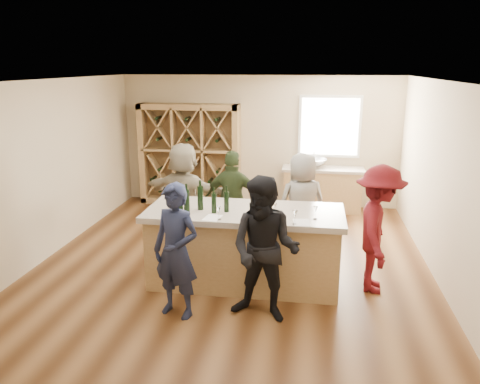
# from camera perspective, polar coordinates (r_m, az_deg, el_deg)

# --- Properties ---
(floor) EXTENTS (6.00, 7.00, 0.10)m
(floor) POSITION_cam_1_polar(r_m,az_deg,el_deg) (7.33, -1.03, -9.46)
(floor) COLOR brown
(floor) RESTS_ON ground
(ceiling) EXTENTS (6.00, 7.00, 0.10)m
(ceiling) POSITION_cam_1_polar(r_m,az_deg,el_deg) (6.65, -1.15, 13.83)
(ceiling) COLOR white
(ceiling) RESTS_ON ground
(wall_back) EXTENTS (6.00, 0.10, 2.80)m
(wall_back) POSITION_cam_1_polar(r_m,az_deg,el_deg) (10.30, 2.35, 6.26)
(wall_back) COLOR #C8B491
(wall_back) RESTS_ON ground
(wall_front) EXTENTS (6.00, 0.10, 2.80)m
(wall_front) POSITION_cam_1_polar(r_m,az_deg,el_deg) (3.60, -11.09, -11.81)
(wall_front) COLOR #C8B491
(wall_front) RESTS_ON ground
(wall_left) EXTENTS (0.10, 7.00, 2.80)m
(wall_left) POSITION_cam_1_polar(r_m,az_deg,el_deg) (7.95, -23.30, 2.29)
(wall_left) COLOR #C8B491
(wall_left) RESTS_ON ground
(wall_right) EXTENTS (0.10, 7.00, 2.80)m
(wall_right) POSITION_cam_1_polar(r_m,az_deg,el_deg) (7.01, 24.29, 0.55)
(wall_right) COLOR #C8B491
(wall_right) RESTS_ON ground
(window_frame) EXTENTS (1.30, 0.06, 1.30)m
(window_frame) POSITION_cam_1_polar(r_m,az_deg,el_deg) (10.11, 10.87, 7.84)
(window_frame) COLOR white
(window_frame) RESTS_ON wall_back
(window_pane) EXTENTS (1.18, 0.01, 1.18)m
(window_pane) POSITION_cam_1_polar(r_m,az_deg,el_deg) (10.07, 10.88, 7.81)
(window_pane) COLOR white
(window_pane) RESTS_ON wall_back
(wine_rack) EXTENTS (2.20, 0.45, 2.20)m
(wine_rack) POSITION_cam_1_polar(r_m,az_deg,el_deg) (10.35, -6.15, 4.55)
(wine_rack) COLOR #A17D4C
(wine_rack) RESTS_ON floor
(back_counter_base) EXTENTS (1.60, 0.58, 0.86)m
(back_counter_base) POSITION_cam_1_polar(r_m,az_deg,el_deg) (10.09, 9.97, 0.22)
(back_counter_base) COLOR #A17D4C
(back_counter_base) RESTS_ON floor
(back_counter_top) EXTENTS (1.70, 0.62, 0.06)m
(back_counter_top) POSITION_cam_1_polar(r_m,az_deg,el_deg) (9.98, 10.10, 2.77)
(back_counter_top) COLOR #A79989
(back_counter_top) RESTS_ON back_counter_base
(sink) EXTENTS (0.54, 0.54, 0.19)m
(sink) POSITION_cam_1_polar(r_m,az_deg,el_deg) (9.96, 8.98, 3.51)
(sink) COLOR silver
(sink) RESTS_ON back_counter_top
(faucet) EXTENTS (0.02, 0.02, 0.30)m
(faucet) POSITION_cam_1_polar(r_m,az_deg,el_deg) (10.12, 8.99, 4.03)
(faucet) COLOR silver
(faucet) RESTS_ON back_counter_top
(tasting_counter_base) EXTENTS (2.60, 1.00, 1.00)m
(tasting_counter_base) POSITION_cam_1_polar(r_m,az_deg,el_deg) (6.64, 0.55, -7.00)
(tasting_counter_base) COLOR #A17D4C
(tasting_counter_base) RESTS_ON floor
(tasting_counter_top) EXTENTS (2.72, 1.12, 0.08)m
(tasting_counter_top) POSITION_cam_1_polar(r_m,az_deg,el_deg) (6.46, 0.56, -2.56)
(tasting_counter_top) COLOR #A79989
(tasting_counter_top) RESTS_ON tasting_counter_base
(wine_bottle_a) EXTENTS (0.09, 0.09, 0.27)m
(wine_bottle_a) POSITION_cam_1_polar(r_m,az_deg,el_deg) (6.44, -7.27, -1.10)
(wine_bottle_a) COLOR black
(wine_bottle_a) RESTS_ON tasting_counter_top
(wine_bottle_b) EXTENTS (0.09, 0.09, 0.32)m
(wine_bottle_b) POSITION_cam_1_polar(r_m,az_deg,el_deg) (6.34, -6.52, -1.11)
(wine_bottle_b) COLOR black
(wine_bottle_b) RESTS_ON tasting_counter_top
(wine_bottle_c) EXTENTS (0.08, 0.08, 0.33)m
(wine_bottle_c) POSITION_cam_1_polar(r_m,az_deg,el_deg) (6.45, -4.86, -0.71)
(wine_bottle_c) COLOR black
(wine_bottle_c) RESTS_ON tasting_counter_top
(wine_bottle_d) EXTENTS (0.09, 0.09, 0.27)m
(wine_bottle_d) POSITION_cam_1_polar(r_m,az_deg,el_deg) (6.31, -3.20, -1.34)
(wine_bottle_d) COLOR black
(wine_bottle_d) RESTS_ON tasting_counter_top
(wine_bottle_e) EXTENTS (0.09, 0.09, 0.29)m
(wine_bottle_e) POSITION_cam_1_polar(r_m,az_deg,el_deg) (6.34, -1.65, -1.17)
(wine_bottle_e) COLOR black
(wine_bottle_e) RESTS_ON tasting_counter_top
(wine_glass_a) EXTENTS (0.08, 0.08, 0.16)m
(wine_glass_a) POSITION_cam_1_polar(r_m,az_deg,el_deg) (6.04, -2.59, -2.64)
(wine_glass_a) COLOR white
(wine_glass_a) RESTS_ON tasting_counter_top
(wine_glass_c) EXTENTS (0.07, 0.07, 0.18)m
(wine_glass_c) POSITION_cam_1_polar(r_m,az_deg,el_deg) (5.90, 6.70, -3.11)
(wine_glass_c) COLOR white
(wine_glass_c) RESTS_ON tasting_counter_top
(wine_glass_d) EXTENTS (0.06, 0.06, 0.16)m
(wine_glass_d) POSITION_cam_1_polar(r_m,az_deg,el_deg) (6.20, 4.26, -2.20)
(wine_glass_d) COLOR white
(wine_glass_d) RESTS_ON tasting_counter_top
(wine_glass_e) EXTENTS (0.07, 0.07, 0.16)m
(wine_glass_e) POSITION_cam_1_polar(r_m,az_deg,el_deg) (6.13, 9.18, -2.58)
(wine_glass_e) COLOR white
(wine_glass_e) RESTS_ON tasting_counter_top
(tasting_menu_a) EXTENTS (0.24, 0.30, 0.00)m
(tasting_menu_a) POSITION_cam_1_polar(r_m,az_deg,el_deg) (6.14, -3.38, -3.14)
(tasting_menu_a) COLOR white
(tasting_menu_a) RESTS_ON tasting_counter_top
(tasting_menu_b) EXTENTS (0.26, 0.31, 0.00)m
(tasting_menu_b) POSITION_cam_1_polar(r_m,az_deg,el_deg) (6.04, 2.84, -3.45)
(tasting_menu_b) COLOR white
(tasting_menu_b) RESTS_ON tasting_counter_top
(tasting_menu_c) EXTENTS (0.25, 0.31, 0.00)m
(tasting_menu_c) POSITION_cam_1_polar(r_m,az_deg,el_deg) (6.00, 7.53, -3.69)
(tasting_menu_c) COLOR white
(tasting_menu_c) RESTS_ON tasting_counter_top
(person_near_left) EXTENTS (0.72, 0.61, 1.68)m
(person_near_left) POSITION_cam_1_polar(r_m,az_deg,el_deg) (5.74, -7.79, -7.16)
(person_near_left) COLOR #191E38
(person_near_left) RESTS_ON floor
(person_near_right) EXTENTS (0.95, 0.65, 1.79)m
(person_near_right) POSITION_cam_1_polar(r_m,az_deg,el_deg) (5.60, 3.06, -7.08)
(person_near_right) COLOR black
(person_near_right) RESTS_ON floor
(person_server) EXTENTS (0.64, 1.18, 1.76)m
(person_server) POSITION_cam_1_polar(r_m,az_deg,el_deg) (6.57, 16.49, -4.38)
(person_server) COLOR #590F14
(person_server) RESTS_ON floor
(person_far_mid) EXTENTS (1.00, 0.53, 1.69)m
(person_far_mid) POSITION_cam_1_polar(r_m,az_deg,el_deg) (7.66, -0.84, -1.17)
(person_far_mid) COLOR #263319
(person_far_mid) RESTS_ON floor
(person_far_right) EXTENTS (0.96, 0.82, 1.68)m
(person_far_right) POSITION_cam_1_polar(r_m,az_deg,el_deg) (7.61, 7.54, -1.49)
(person_far_right) COLOR slate
(person_far_right) RESTS_ON floor
(person_far_left) EXTENTS (1.74, 1.01, 1.77)m
(person_far_left) POSITION_cam_1_polar(r_m,az_deg,el_deg) (7.99, -6.81, -0.29)
(person_far_left) COLOR gray
(person_far_left) RESTS_ON floor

